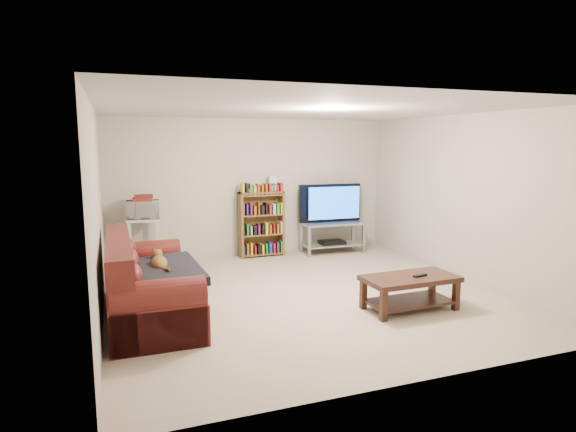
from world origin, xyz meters
name	(u,v)px	position (x,y,z in m)	size (l,w,h in m)	color
floor	(305,294)	(0.00, 0.00, 0.00)	(5.00, 5.00, 0.00)	beige
ceiling	(307,109)	(0.00, 0.00, 2.40)	(5.00, 5.00, 0.00)	white
wall_back	(253,188)	(0.00, 2.50, 1.20)	(5.00, 5.00, 0.00)	beige
wall_front	(424,242)	(0.00, -2.50, 1.20)	(5.00, 5.00, 0.00)	beige
wall_left	(97,215)	(-2.50, 0.00, 1.20)	(5.00, 5.00, 0.00)	beige
wall_right	(464,197)	(2.50, 0.00, 1.20)	(5.00, 5.00, 0.00)	beige
sofa	(144,289)	(-2.05, -0.11, 0.33)	(0.96, 2.18, 0.93)	#5C1A17
blanket	(161,272)	(-1.86, -0.26, 0.55)	(0.84, 1.09, 0.10)	black
cat	(159,263)	(-1.86, -0.06, 0.61)	(0.24, 0.59, 0.18)	brown
coffee_table	(410,286)	(0.96, -0.95, 0.29)	(1.14, 0.59, 0.41)	#351B12
remote	(420,275)	(1.07, -1.00, 0.42)	(0.19, 0.05, 0.02)	black
tv_stand	(332,232)	(1.39, 2.12, 0.37)	(1.13, 0.54, 0.56)	#999EA3
television	(332,204)	(1.39, 2.12, 0.90)	(1.20, 0.16, 0.69)	black
dvd_player	(332,242)	(1.39, 2.12, 0.19)	(0.44, 0.31, 0.06)	black
bookshelf	(261,223)	(0.10, 2.30, 0.59)	(0.80, 0.26, 1.15)	brown
shelf_clutter	(266,185)	(0.19, 2.32, 1.25)	(0.58, 0.19, 0.28)	silver
microwave_stand	(144,236)	(-1.90, 2.13, 0.52)	(0.53, 0.40, 0.81)	silver
microwave	(143,210)	(-1.90, 2.13, 0.95)	(0.50, 0.34, 0.28)	silver
game_boxes	(142,199)	(-1.90, 2.13, 1.11)	(0.29, 0.26, 0.05)	maroon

